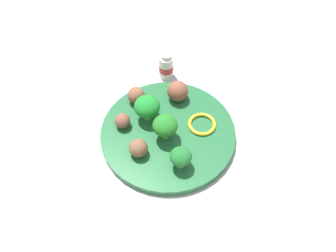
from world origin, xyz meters
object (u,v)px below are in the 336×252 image
object	(u,v)px
yogurt_bottle	(166,66)
broccoli_floret_front_left	(181,157)
plate	(168,134)
broccoli_floret_far_rim	(165,126)
meatball_front_right	(123,121)
meatball_far_rim	(178,91)
pepper_ring_center	(202,124)
broccoli_floret_back_right	(147,107)
meatball_back_left	(138,148)
meatball_back_right	(136,95)

from	to	relation	value
yogurt_bottle	broccoli_floret_front_left	bearing A→B (deg)	-0.77
plate	broccoli_floret_far_rim	bearing A→B (deg)	-31.55
plate	meatball_front_right	bearing A→B (deg)	-106.78
meatball_front_right	meatball_far_rim	bearing A→B (deg)	116.45
plate	pepper_ring_center	world-z (taller)	pepper_ring_center
broccoli_floret_front_left	broccoli_floret_far_rim	world-z (taller)	broccoli_floret_far_rim
broccoli_floret_far_rim	meatball_far_rim	world-z (taller)	broccoli_floret_far_rim
broccoli_floret_back_right	meatball_front_right	xyz separation A→B (m)	(0.02, -0.05, -0.02)
pepper_ring_center	broccoli_floret_front_left	bearing A→B (deg)	-32.71
broccoli_floret_front_left	meatball_front_right	distance (m)	0.15
pepper_ring_center	broccoli_floret_back_right	bearing A→B (deg)	-107.62
broccoli_floret_front_left	meatball_back_left	bearing A→B (deg)	-115.87
broccoli_floret_front_left	plate	bearing A→B (deg)	-170.42
meatball_back_right	broccoli_floret_front_left	bearing A→B (deg)	22.38
broccoli_floret_far_rim	yogurt_bottle	size ratio (longest dim) A/B	0.87
broccoli_floret_back_right	yogurt_bottle	world-z (taller)	broccoli_floret_back_right
broccoli_floret_back_right	pepper_ring_center	bearing A→B (deg)	72.38
plate	broccoli_floret_front_left	xyz separation A→B (m)	(0.08, 0.01, 0.04)
broccoli_floret_far_rim	pepper_ring_center	xyz separation A→B (m)	(-0.02, 0.08, -0.03)
plate	yogurt_bottle	size ratio (longest dim) A/B	4.20
meatball_front_right	broccoli_floret_back_right	bearing A→B (deg)	106.57
meatball_back_right	meatball_front_right	world-z (taller)	meatball_back_right
broccoli_floret_far_rim	pepper_ring_center	size ratio (longest dim) A/B	0.99
meatball_far_rim	meatball_front_right	distance (m)	0.14
broccoli_floret_back_right	meatball_back_left	size ratio (longest dim) A/B	1.52
meatball_far_rim	pepper_ring_center	size ratio (longest dim) A/B	0.77
meatball_front_right	meatball_back_right	bearing A→B (deg)	152.34
broccoli_floret_back_right	meatball_far_rim	world-z (taller)	broccoli_floret_back_right
plate	meatball_front_right	xyz separation A→B (m)	(-0.03, -0.09, 0.02)
broccoli_floret_back_right	yogurt_bottle	bearing A→B (deg)	157.30
broccoli_floret_back_right	meatball_far_rim	distance (m)	0.08
plate	meatball_back_right	size ratio (longest dim) A/B	7.47
meatball_back_left	meatball_far_rim	world-z (taller)	meatball_far_rim
broccoli_floret_back_right	meatball_back_left	world-z (taller)	broccoli_floret_back_right
yogurt_bottle	meatball_front_right	bearing A→B (deg)	-36.20
meatball_back_left	meatball_back_right	size ratio (longest dim) A/B	1.00
meatball_far_rim	yogurt_bottle	xyz separation A→B (m)	(-0.09, -0.01, -0.01)
plate	meatball_back_left	bearing A→B (deg)	-54.85
meatball_back_left	meatball_back_right	world-z (taller)	same
meatball_far_rim	broccoli_floret_far_rim	bearing A→B (deg)	-21.32
plate	yogurt_bottle	distance (m)	0.18
broccoli_floret_far_rim	yogurt_bottle	distance (m)	0.19
broccoli_floret_front_left	meatball_far_rim	distance (m)	0.17
meatball_back_right	yogurt_bottle	size ratio (longest dim) A/B	0.56
meatball_far_rim	pepper_ring_center	bearing A→B (deg)	26.71
meatball_far_rim	meatball_back_left	bearing A→B (deg)	-35.67
broccoli_floret_back_right	pepper_ring_center	size ratio (longest dim) A/B	0.97
meatball_back_right	meatball_front_right	size ratio (longest dim) A/B	1.16
broccoli_floret_back_right	broccoli_floret_front_left	world-z (taller)	broccoli_floret_back_right
meatball_back_left	yogurt_bottle	size ratio (longest dim) A/B	0.56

